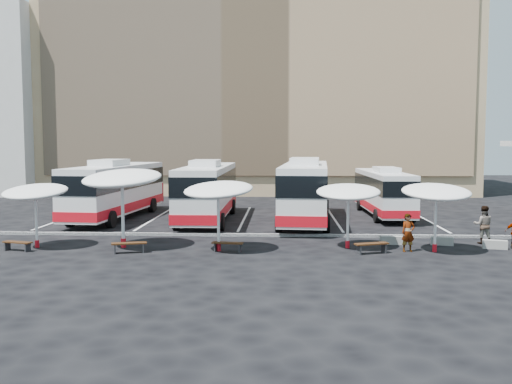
{
  "coord_description": "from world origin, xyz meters",
  "views": [
    {
      "loc": [
        2.53,
        -30.06,
        5.1
      ],
      "look_at": [
        1.0,
        3.0,
        2.2
      ],
      "focal_mm": 40.0,
      "sensor_mm": 36.0,
      "label": 1
    }
  ],
  "objects_px": {
    "sunshade_2": "(218,190)",
    "conc_bench_1": "(442,241)",
    "bus_3": "(383,191)",
    "conc_bench_0": "(391,240)",
    "passenger_1": "(484,225)",
    "wood_bench_0": "(17,244)",
    "wood_bench_2": "(228,244)",
    "bus_2": "(305,189)",
    "wood_bench_1": "(129,245)",
    "passenger_0": "(408,233)",
    "sunshade_4": "(436,192)",
    "sunshade_1": "(122,179)",
    "sunshade_3": "(348,192)",
    "conc_bench_2": "(495,244)",
    "bus_0": "(116,188)",
    "wood_bench_3": "(372,246)",
    "bus_1": "(208,189)",
    "sunshade_0": "(35,192)"
  },
  "relations": [
    {
      "from": "bus_1",
      "to": "bus_3",
      "type": "height_order",
      "value": "bus_1"
    },
    {
      "from": "conc_bench_0",
      "to": "sunshade_4",
      "type": "bearing_deg",
      "value": -49.42
    },
    {
      "from": "bus_2",
      "to": "bus_3",
      "type": "bearing_deg",
      "value": 35.41
    },
    {
      "from": "bus_3",
      "to": "conc_bench_0",
      "type": "xyz_separation_m",
      "value": [
        -1.54,
        -11.22,
        -1.54
      ]
    },
    {
      "from": "wood_bench_1",
      "to": "wood_bench_0",
      "type": "bearing_deg",
      "value": 177.31
    },
    {
      "from": "conc_bench_2",
      "to": "sunshade_3",
      "type": "bearing_deg",
      "value": -178.75
    },
    {
      "from": "bus_2",
      "to": "passenger_0",
      "type": "bearing_deg",
      "value": -61.61
    },
    {
      "from": "sunshade_1",
      "to": "conc_bench_0",
      "type": "bearing_deg",
      "value": 6.42
    },
    {
      "from": "bus_2",
      "to": "wood_bench_3",
      "type": "relative_size",
      "value": 8.0
    },
    {
      "from": "wood_bench_1",
      "to": "wood_bench_2",
      "type": "bearing_deg",
      "value": 6.53
    },
    {
      "from": "sunshade_2",
      "to": "wood_bench_0",
      "type": "xyz_separation_m",
      "value": [
        -9.44,
        -0.46,
        -2.53
      ]
    },
    {
      "from": "sunshade_4",
      "to": "conc_bench_0",
      "type": "xyz_separation_m",
      "value": [
        -1.65,
        1.93,
        -2.59
      ]
    },
    {
      "from": "sunshade_4",
      "to": "wood_bench_0",
      "type": "relative_size",
      "value": 2.19
    },
    {
      "from": "bus_2",
      "to": "bus_3",
      "type": "height_order",
      "value": "bus_2"
    },
    {
      "from": "wood_bench_2",
      "to": "conc_bench_0",
      "type": "distance_m",
      "value": 8.32
    },
    {
      "from": "sunshade_0",
      "to": "wood_bench_1",
      "type": "height_order",
      "value": "sunshade_0"
    },
    {
      "from": "conc_bench_2",
      "to": "conc_bench_1",
      "type": "bearing_deg",
      "value": 158.27
    },
    {
      "from": "bus_0",
      "to": "sunshade_0",
      "type": "height_order",
      "value": "bus_0"
    },
    {
      "from": "conc_bench_1",
      "to": "sunshade_2",
      "type": "bearing_deg",
      "value": -169.38
    },
    {
      "from": "bus_2",
      "to": "sunshade_4",
      "type": "distance_m",
      "value": 11.31
    },
    {
      "from": "bus_3",
      "to": "passenger_0",
      "type": "height_order",
      "value": "bus_3"
    },
    {
      "from": "bus_0",
      "to": "conc_bench_2",
      "type": "bearing_deg",
      "value": -19.99
    },
    {
      "from": "bus_0",
      "to": "sunshade_4",
      "type": "bearing_deg",
      "value": -25.85
    },
    {
      "from": "bus_0",
      "to": "wood_bench_2",
      "type": "relative_size",
      "value": 8.47
    },
    {
      "from": "sunshade_1",
      "to": "sunshade_3",
      "type": "relative_size",
      "value": 1.35
    },
    {
      "from": "wood_bench_0",
      "to": "wood_bench_2",
      "type": "xyz_separation_m",
      "value": [
        9.88,
        0.26,
        0.0
      ]
    },
    {
      "from": "passenger_1",
      "to": "sunshade_2",
      "type": "bearing_deg",
      "value": 24.85
    },
    {
      "from": "wood_bench_2",
      "to": "bus_3",
      "type": "bearing_deg",
      "value": 54.88
    },
    {
      "from": "bus_3",
      "to": "bus_1",
      "type": "bearing_deg",
      "value": -167.18
    },
    {
      "from": "bus_2",
      "to": "conc_bench_2",
      "type": "relative_size",
      "value": 11.89
    },
    {
      "from": "sunshade_1",
      "to": "sunshade_3",
      "type": "distance_m",
      "value": 10.88
    },
    {
      "from": "wood_bench_2",
      "to": "conc_bench_1",
      "type": "height_order",
      "value": "wood_bench_2"
    },
    {
      "from": "bus_2",
      "to": "sunshade_1",
      "type": "relative_size",
      "value": 2.85
    },
    {
      "from": "wood_bench_2",
      "to": "wood_bench_3",
      "type": "xyz_separation_m",
      "value": [
        6.63,
        -0.15,
        0.03
      ]
    },
    {
      "from": "sunshade_0",
      "to": "wood_bench_3",
      "type": "bearing_deg",
      "value": -2.91
    },
    {
      "from": "sunshade_4",
      "to": "wood_bench_3",
      "type": "distance_m",
      "value": 3.9
    },
    {
      "from": "bus_0",
      "to": "conc_bench_2",
      "type": "height_order",
      "value": "bus_0"
    },
    {
      "from": "wood_bench_1",
      "to": "conc_bench_1",
      "type": "relative_size",
      "value": 1.51
    },
    {
      "from": "sunshade_2",
      "to": "conc_bench_1",
      "type": "distance_m",
      "value": 11.44
    },
    {
      "from": "sunshade_1",
      "to": "passenger_1",
      "type": "bearing_deg",
      "value": 5.89
    },
    {
      "from": "sunshade_0",
      "to": "wood_bench_2",
      "type": "height_order",
      "value": "sunshade_0"
    },
    {
      "from": "bus_0",
      "to": "bus_3",
      "type": "distance_m",
      "value": 18.24
    },
    {
      "from": "passenger_0",
      "to": "sunshade_0",
      "type": "bearing_deg",
      "value": 167.12
    },
    {
      "from": "sunshade_3",
      "to": "passenger_0",
      "type": "relative_size",
      "value": 1.93
    },
    {
      "from": "wood_bench_0",
      "to": "bus_3",
      "type": "bearing_deg",
      "value": 35.44
    },
    {
      "from": "sunshade_4",
      "to": "wood_bench_0",
      "type": "bearing_deg",
      "value": -178.03
    },
    {
      "from": "conc_bench_0",
      "to": "wood_bench_2",
      "type": "bearing_deg",
      "value": -163.72
    },
    {
      "from": "wood_bench_3",
      "to": "passenger_0",
      "type": "xyz_separation_m",
      "value": [
        1.77,
        0.58,
        0.51
      ]
    },
    {
      "from": "sunshade_1",
      "to": "sunshade_0",
      "type": "bearing_deg",
      "value": -177.39
    },
    {
      "from": "sunshade_2",
      "to": "conc_bench_2",
      "type": "bearing_deg",
      "value": 4.99
    }
  ]
}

